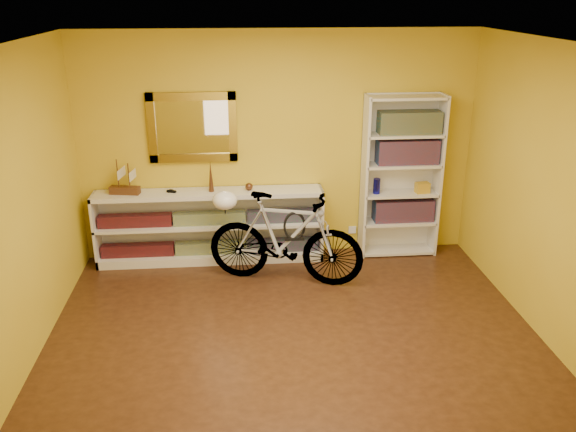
{
  "coord_description": "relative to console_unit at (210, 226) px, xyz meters",
  "views": [
    {
      "loc": [
        -0.48,
        -4.63,
        3.0
      ],
      "look_at": [
        0.0,
        0.7,
        0.95
      ],
      "focal_mm": 37.3,
      "sensor_mm": 36.0,
      "label": 1
    }
  ],
  "objects": [
    {
      "name": "model_ship",
      "position": [
        -0.92,
        0.0,
        0.62
      ],
      "size": [
        0.35,
        0.18,
        0.4
      ],
      "primitive_type": null,
      "rotation": [
        0.0,
        0.0,
        -0.18
      ],
      "color": "#402312",
      "rests_on": "console_unit"
    },
    {
      "name": "gilt_mirror",
      "position": [
        -0.15,
        0.15,
        1.12
      ],
      "size": [
        0.98,
        0.06,
        0.78
      ],
      "primitive_type": "cube",
      "color": "olive",
      "rests_on": "back_wall"
    },
    {
      "name": "floor",
      "position": [
        0.8,
        -1.81,
        -0.43
      ],
      "size": [
        4.5,
        4.0,
        0.01
      ],
      "primitive_type": "cube",
      "color": "#321A0E",
      "rests_on": "ground"
    },
    {
      "name": "travel_mug",
      "position": [
        1.93,
        0.01,
        0.43
      ],
      "size": [
        0.08,
        0.08,
        0.18
      ],
      "primitive_type": "cylinder",
      "color": "#16169B",
      "rests_on": "bookcase"
    },
    {
      "name": "red_tin",
      "position": [
        2.02,
        0.06,
        1.13
      ],
      "size": [
        0.16,
        0.16,
        0.18
      ],
      "primitive_type": "cube",
      "rotation": [
        0.0,
        0.0,
        0.14
      ],
      "color": "maroon",
      "rests_on": "bookcase"
    },
    {
      "name": "book_row_c",
      "position": [
        2.27,
        0.03,
        1.16
      ],
      "size": [
        0.7,
        0.22,
        0.25
      ],
      "primitive_type": "cube",
      "color": "#1A525C",
      "rests_on": "bookcase"
    },
    {
      "name": "u_lock",
      "position": [
        0.91,
        -0.65,
        0.23
      ],
      "size": [
        0.24,
        0.03,
        0.24
      ],
      "primitive_type": "torus",
      "rotation": [
        1.57,
        0.0,
        0.0
      ],
      "color": "black",
      "rests_on": "bicycle"
    },
    {
      "name": "bookcase",
      "position": [
        2.22,
        0.03,
        0.52
      ],
      "size": [
        0.9,
        0.3,
        1.9
      ],
      "primitive_type": null,
      "color": "silver",
      "rests_on": "floor"
    },
    {
      "name": "book_row_b",
      "position": [
        2.27,
        0.03,
        0.83
      ],
      "size": [
        0.7,
        0.22,
        0.28
      ],
      "primitive_type": "cube",
      "color": "maroon",
      "rests_on": "bookcase"
    },
    {
      "name": "cd_row_lower",
      "position": [
        0.0,
        -0.02,
        -0.26
      ],
      "size": [
        2.5,
        0.13,
        0.14
      ],
      "primitive_type": "cube",
      "color": "black",
      "rests_on": "console_unit"
    },
    {
      "name": "toy_car",
      "position": [
        -0.41,
        0.0,
        0.43
      ],
      "size": [
        0.0,
        0.0,
        0.0
      ],
      "primitive_type": "imported",
      "rotation": [
        0.0,
        0.0,
        1.3
      ],
      "color": "black",
      "rests_on": "console_unit"
    },
    {
      "name": "yellow_bag",
      "position": [
        2.47,
        -0.01,
        0.4
      ],
      "size": [
        0.17,
        0.12,
        0.12
      ],
      "primitive_type": "cube",
      "rotation": [
        0.0,
        0.0,
        0.13
      ],
      "color": "gold",
      "rests_on": "bookcase"
    },
    {
      "name": "bronze_ornament",
      "position": [
        0.03,
        0.0,
        0.6
      ],
      "size": [
        0.06,
        0.06,
        0.35
      ],
      "primitive_type": "cone",
      "color": "#502E1B",
      "rests_on": "console_unit"
    },
    {
      "name": "ceiling",
      "position": [
        0.8,
        -1.81,
        2.18
      ],
      "size": [
        4.5,
        4.0,
        0.01
      ],
      "primitive_type": "cube",
      "color": "silver",
      "rests_on": "ground"
    },
    {
      "name": "back_wall",
      "position": [
        0.8,
        0.19,
        0.88
      ],
      "size": [
        4.5,
        0.01,
        2.6
      ],
      "primitive_type": "cube",
      "color": "gold",
      "rests_on": "ground"
    },
    {
      "name": "console_unit",
      "position": [
        0.0,
        0.0,
        0.0
      ],
      "size": [
        2.6,
        0.35,
        0.85
      ],
      "primitive_type": null,
      "color": "silver",
      "rests_on": "floor"
    },
    {
      "name": "right_wall",
      "position": [
        3.06,
        -1.81,
        0.88
      ],
      "size": [
        0.01,
        4.0,
        2.6
      ],
      "primitive_type": "cube",
      "color": "gold",
      "rests_on": "ground"
    },
    {
      "name": "bicycle",
      "position": [
        0.82,
        -0.62,
        0.08
      ],
      "size": [
        0.92,
        1.77,
        1.01
      ],
      "primitive_type": "imported",
      "rotation": [
        0.0,
        0.0,
        1.28
      ],
      "color": "silver",
      "rests_on": "floor"
    },
    {
      "name": "book_row_a",
      "position": [
        2.27,
        0.03,
        0.12
      ],
      "size": [
        0.7,
        0.22,
        0.26
      ],
      "primitive_type": "cube",
      "color": "maroon",
      "rests_on": "bookcase"
    },
    {
      "name": "left_wall",
      "position": [
        -1.45,
        -1.81,
        0.88
      ],
      "size": [
        0.01,
        4.0,
        2.6
      ],
      "primitive_type": "cube",
      "color": "gold",
      "rests_on": "ground"
    },
    {
      "name": "wall_socket",
      "position": [
        1.7,
        0.17,
        -0.17
      ],
      "size": [
        0.09,
        0.02,
        0.09
      ],
      "primitive_type": "cube",
      "color": "silver",
      "rests_on": "back_wall"
    },
    {
      "name": "cd_row_upper",
      "position": [
        0.0,
        -0.02,
        0.11
      ],
      "size": [
        2.5,
        0.13,
        0.14
      ],
      "primitive_type": "cube",
      "color": "navy",
      "rests_on": "console_unit"
    },
    {
      "name": "decorative_orb",
      "position": [
        0.46,
        0.0,
        0.47
      ],
      "size": [
        0.09,
        0.09,
        0.09
      ],
      "primitive_type": "sphere",
      "color": "#502E1B",
      "rests_on": "console_unit"
    },
    {
      "name": "helmet",
      "position": [
        0.19,
        -0.43,
        0.46
      ],
      "size": [
        0.27,
        0.25,
        0.2
      ],
      "primitive_type": "ellipsoid",
      "color": "white",
      "rests_on": "bicycle"
    }
  ]
}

